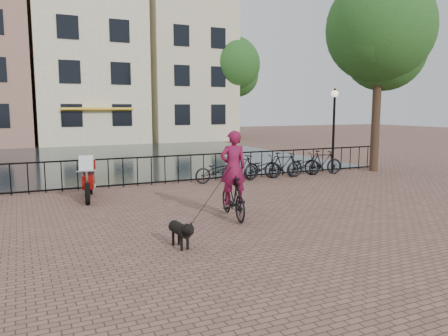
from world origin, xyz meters
name	(u,v)px	position (x,y,z in m)	size (l,w,h in m)	color
ground	(289,247)	(0.00, 0.00, 0.00)	(100.00, 100.00, 0.00)	brown
canal_water	(114,158)	(0.00, 17.30, 0.00)	(20.00, 20.00, 0.00)	black
railing	(165,170)	(0.00, 8.00, 0.50)	(20.00, 0.05, 1.02)	black
canal_house_mid	(86,68)	(0.50, 30.00, 5.90)	(8.00, 9.50, 11.80)	beige
canal_house_right	(181,63)	(8.50, 30.00, 6.65)	(7.00, 9.00, 13.30)	beige
tree_near_right	(380,29)	(9.20, 7.30, 5.97)	(4.48, 4.48, 8.24)	black
tree_far_right	(232,65)	(12.00, 27.00, 6.35)	(4.76, 4.76, 8.76)	black
lamp_post	(334,116)	(7.20, 7.60, 2.38)	(0.30, 0.30, 3.45)	black
cyclist	(233,180)	(0.04, 2.56, 0.96)	(0.87, 1.91, 2.54)	black
dog	(180,233)	(-1.93, 0.91, 0.29)	(0.37, 0.88, 0.58)	black
motorcycle	(89,175)	(-2.87, 6.41, 0.72)	(0.85, 2.07, 1.44)	maroon
parked_bike_0	(217,171)	(1.80, 7.40, 0.45)	(0.60, 1.72, 0.90)	black
parked_bike_1	(241,168)	(2.75, 7.40, 0.50)	(0.47, 1.66, 1.00)	black
parked_bike_2	(263,168)	(3.70, 7.40, 0.45)	(0.60, 1.72, 0.90)	black
parked_bike_3	(284,165)	(4.65, 7.40, 0.50)	(0.47, 1.66, 1.00)	black
parked_bike_4	(304,165)	(5.60, 7.40, 0.45)	(0.60, 1.72, 0.90)	black
parked_bike_5	(323,162)	(6.55, 7.40, 0.50)	(0.47, 1.66, 1.00)	black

